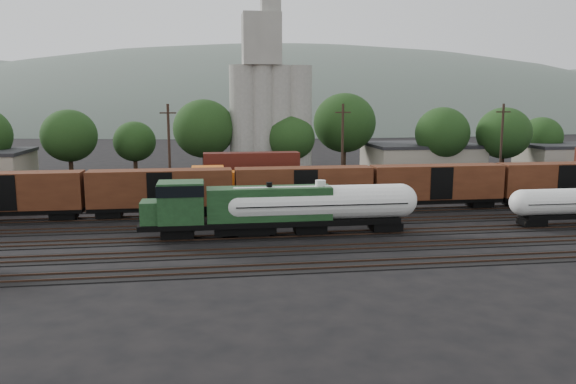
{
  "coord_description": "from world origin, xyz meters",
  "views": [
    {
      "loc": [
        -7.02,
        -55.18,
        12.44
      ],
      "look_at": [
        1.32,
        2.0,
        3.0
      ],
      "focal_mm": 35.0,
      "sensor_mm": 36.0,
      "label": 1
    }
  ],
  "objects": [
    {
      "name": "utility_poles",
      "position": [
        0.0,
        22.0,
        6.21
      ],
      "size": [
        122.2,
        0.36,
        12.0
      ],
      "color": "black",
      "rests_on": "ground"
    },
    {
      "name": "distant_hills",
      "position": [
        23.92,
        260.0,
        -20.56
      ],
      "size": [
        860.0,
        286.0,
        130.0
      ],
      "color": "#59665B",
      "rests_on": "ground"
    },
    {
      "name": "tree_band",
      "position": [
        1.91,
        36.55,
        7.44
      ],
      "size": [
        159.62,
        19.08,
        13.73
      ],
      "color": "black",
      "rests_on": "ground"
    },
    {
      "name": "industrial_sheds",
      "position": [
        6.63,
        35.25,
        2.56
      ],
      "size": [
        119.38,
        17.26,
        5.1
      ],
      "color": "#9E937F",
      "rests_on": "ground"
    },
    {
      "name": "boxcar_string",
      "position": [
        -19.61,
        5.0,
        3.12
      ],
      "size": [
        122.8,
        2.9,
        4.2
      ],
      "color": "black",
      "rests_on": "ground"
    },
    {
      "name": "orange_locomotive",
      "position": [
        -2.35,
        10.0,
        2.61
      ],
      "size": [
        18.36,
        3.06,
        4.59
      ],
      "color": "black",
      "rests_on": "ground"
    },
    {
      "name": "ground",
      "position": [
        0.0,
        0.0,
        0.0
      ],
      "size": [
        600.0,
        600.0,
        0.0
      ],
      "primitive_type": "plane",
      "color": "black"
    },
    {
      "name": "green_locomotive",
      "position": [
        -4.74,
        -5.0,
        2.83
      ],
      "size": [
        18.91,
        3.34,
        5.0
      ],
      "color": "black",
      "rests_on": "ground"
    },
    {
      "name": "tracks",
      "position": [
        0.0,
        0.0,
        0.05
      ],
      "size": [
        180.0,
        33.2,
        0.2
      ],
      "color": "black",
      "rests_on": "ground"
    },
    {
      "name": "tank_car_a",
      "position": [
        3.32,
        -5.0,
        2.88
      ],
      "size": [
        18.61,
        3.33,
        4.88
      ],
      "color": "silver",
      "rests_on": "ground"
    },
    {
      "name": "grain_silo",
      "position": [
        3.28,
        36.0,
        11.26
      ],
      "size": [
        13.4,
        5.0,
        29.0
      ],
      "color": "gray",
      "rests_on": "ground"
    },
    {
      "name": "container_wall",
      "position": [
        2.22,
        15.0,
        2.56
      ],
      "size": [
        165.6,
        2.6,
        5.8
      ],
      "color": "black",
      "rests_on": "ground"
    }
  ]
}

